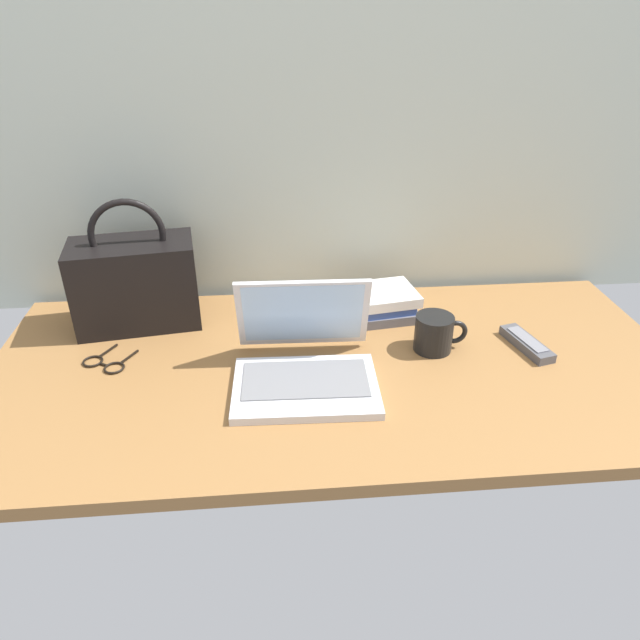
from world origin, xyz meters
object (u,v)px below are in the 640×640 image
at_px(handbag, 135,282).
at_px(remote_control_far, 527,343).
at_px(remote_control_near, 261,313).
at_px(eyeglasses, 105,364).
at_px(coffee_mug, 435,333).
at_px(book_stack, 378,303).
at_px(laptop, 305,361).

bearing_deg(handbag, remote_control_far, -12.51).
xyz_separation_m(remote_control_near, handbag, (-0.31, 0.00, 0.10)).
bearing_deg(eyeglasses, coffee_mug, 0.08).
xyz_separation_m(eyeglasses, handbag, (0.05, 0.20, 0.11)).
distance_m(eyeglasses, book_stack, 0.69).
relative_size(remote_control_near, book_stack, 0.78).
distance_m(remote_control_near, handbag, 0.33).
distance_m(laptop, eyeglasses, 0.47).
height_order(laptop, remote_control_far, laptop).
xyz_separation_m(remote_control_far, handbag, (-0.95, 0.21, 0.10)).
xyz_separation_m(coffee_mug, remote_control_far, (0.23, -0.01, -0.03)).
height_order(laptop, eyeglasses, laptop).
height_order(coffee_mug, handbag, handbag).
relative_size(laptop, book_stack, 1.48).
xyz_separation_m(remote_control_near, remote_control_far, (0.64, -0.21, 0.00)).
relative_size(coffee_mug, eyeglasses, 0.94).
bearing_deg(remote_control_near, eyeglasses, -151.23).
bearing_deg(coffee_mug, handbag, 164.79).
relative_size(laptop, eyeglasses, 2.34).
distance_m(coffee_mug, eyeglasses, 0.77).
height_order(remote_control_far, eyeglasses, remote_control_far).
bearing_deg(remote_control_near, handbag, 179.92).
height_order(coffee_mug, eyeglasses, coffee_mug).
xyz_separation_m(laptop, book_stack, (0.21, 0.27, -0.01)).
height_order(remote_control_near, book_stack, book_stack).
bearing_deg(remote_control_near, remote_control_far, -18.18).
bearing_deg(laptop, remote_control_far, 8.21).
xyz_separation_m(remote_control_near, eyeglasses, (-0.36, -0.20, -0.01)).
distance_m(laptop, coffee_mug, 0.33).
bearing_deg(remote_control_near, book_stack, -3.08).
distance_m(remote_control_far, book_stack, 0.38).
relative_size(remote_control_far, eyeglasses, 1.23).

